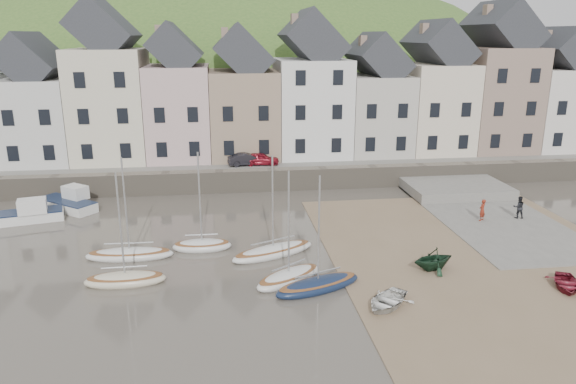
{
  "coord_description": "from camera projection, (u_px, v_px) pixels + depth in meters",
  "views": [
    {
      "loc": [
        -4.2,
        -26.71,
        12.69
      ],
      "look_at": [
        0.0,
        6.0,
        3.0
      ],
      "focal_mm": 33.48,
      "sensor_mm": 36.0,
      "label": 1
    }
  ],
  "objects": [
    {
      "name": "ground",
      "position": [
        302.0,
        275.0,
        29.51
      ],
      "size": [
        160.0,
        160.0,
        0.0
      ],
      "primitive_type": "plane",
      "color": "#464037",
      "rests_on": "ground"
    },
    {
      "name": "quay_land",
      "position": [
        258.0,
        146.0,
        59.75
      ],
      "size": [
        90.0,
        30.0,
        1.5
      ],
      "primitive_type": "cube",
      "color": "#3B5E25",
      "rests_on": "ground"
    },
    {
      "name": "quay_street",
      "position": [
        268.0,
        163.0,
        48.58
      ],
      "size": [
        70.0,
        7.0,
        0.1
      ],
      "primitive_type": "cube",
      "color": "slate",
      "rests_on": "quay_land"
    },
    {
      "name": "seawall",
      "position": [
        271.0,
        179.0,
        45.43
      ],
      "size": [
        70.0,
        1.2,
        1.8
      ],
      "primitive_type": "cube",
      "color": "slate",
      "rests_on": "ground"
    },
    {
      "name": "beach",
      "position": [
        491.0,
        264.0,
        30.84
      ],
      "size": [
        18.0,
        26.0,
        0.06
      ],
      "primitive_type": "cube",
      "color": "#786349",
      "rests_on": "ground"
    },
    {
      "name": "slipway",
      "position": [
        489.0,
        216.0,
        38.94
      ],
      "size": [
        8.0,
        18.0,
        0.12
      ],
      "primitive_type": "cube",
      "color": "slate",
      "rests_on": "ground"
    },
    {
      "name": "hillside",
      "position": [
        218.0,
        223.0,
        91.06
      ],
      "size": [
        134.4,
        84.0,
        84.0
      ],
      "color": "#3B5E25",
      "rests_on": "ground"
    },
    {
      "name": "townhouse_terrace",
      "position": [
        282.0,
        94.0,
        50.49
      ],
      "size": [
        61.05,
        8.0,
        13.93
      ],
      "color": "white",
      "rests_on": "quay_land"
    },
    {
      "name": "sailboat_0",
      "position": [
        130.0,
        254.0,
        31.63
      ],
      "size": [
        5.17,
        1.64,
        6.32
      ],
      "color": "silver",
      "rests_on": "ground"
    },
    {
      "name": "sailboat_1",
      "position": [
        202.0,
        245.0,
        32.95
      ],
      "size": [
        3.63,
        1.55,
        6.32
      ],
      "color": "silver",
      "rests_on": "ground"
    },
    {
      "name": "sailboat_2",
      "position": [
        125.0,
        279.0,
        28.38
      ],
      "size": [
        4.3,
        1.58,
        6.32
      ],
      "color": "beige",
      "rests_on": "ground"
    },
    {
      "name": "sailboat_3",
      "position": [
        289.0,
        277.0,
        28.63
      ],
      "size": [
        4.36,
        3.62,
        6.32
      ],
      "color": "silver",
      "rests_on": "ground"
    },
    {
      "name": "sailboat_4",
      "position": [
        273.0,
        251.0,
        32.06
      ],
      "size": [
        5.57,
        3.57,
        6.32
      ],
      "color": "silver",
      "rests_on": "ground"
    },
    {
      "name": "sailboat_5",
      "position": [
        318.0,
        285.0,
        27.75
      ],
      "size": [
        5.14,
        3.17,
        6.32
      ],
      "color": "#13203D",
      "rests_on": "ground"
    },
    {
      "name": "motorboat_0",
      "position": [
        25.0,
        214.0,
        37.67
      ],
      "size": [
        5.56,
        2.95,
        1.7
      ],
      "color": "silver",
      "rests_on": "ground"
    },
    {
      "name": "motorboat_2",
      "position": [
        69.0,
        202.0,
        40.47
      ],
      "size": [
        4.99,
        4.48,
        1.7
      ],
      "color": "silver",
      "rests_on": "ground"
    },
    {
      "name": "rowboat_white",
      "position": [
        387.0,
        301.0,
        25.87
      ],
      "size": [
        3.48,
        3.48,
        0.59
      ],
      "primitive_type": "imported",
      "rotation": [
        0.0,
        0.0,
        -0.79
      ],
      "color": "silver",
      "rests_on": "beach"
    },
    {
      "name": "rowboat_green",
      "position": [
        433.0,
        259.0,
        29.86
      ],
      "size": [
        2.91,
        2.67,
        1.3
      ],
      "primitive_type": "imported",
      "rotation": [
        0.0,
        0.0,
        -1.32
      ],
      "color": "#16321F",
      "rests_on": "beach"
    },
    {
      "name": "rowboat_red",
      "position": [
        567.0,
        283.0,
        27.75
      ],
      "size": [
        2.8,
        3.16,
        0.54
      ],
      "primitive_type": "imported",
      "rotation": [
        0.0,
        0.0,
        -0.44
      ],
      "color": "maroon",
      "rests_on": "beach"
    },
    {
      "name": "person_red",
      "position": [
        482.0,
        210.0,
        37.57
      ],
      "size": [
        0.68,
        0.63,
        1.55
      ],
      "primitive_type": "imported",
      "rotation": [
        0.0,
        0.0,
        3.76
      ],
      "color": "maroon",
      "rests_on": "slipway"
    },
    {
      "name": "person_dark",
      "position": [
        519.0,
        207.0,
        38.07
      ],
      "size": [
        0.89,
        0.76,
        1.61
      ],
      "primitive_type": "imported",
      "rotation": [
        0.0,
        0.0,
        2.94
      ],
      "color": "black",
      "rests_on": "slipway"
    },
    {
      "name": "car_left",
      "position": [
        261.0,
        159.0,
        47.37
      ],
      "size": [
        3.33,
        1.56,
        1.1
      ],
      "primitive_type": "imported",
      "rotation": [
        0.0,
        0.0,
        1.49
      ],
      "color": "maroon",
      "rests_on": "quay_street"
    },
    {
      "name": "car_right",
      "position": [
        247.0,
        159.0,
        47.22
      ],
      "size": [
        3.46,
        1.62,
        1.1
      ],
      "primitive_type": "imported",
      "rotation": [
        0.0,
        0.0,
        1.71
      ],
      "color": "black",
      "rests_on": "quay_street"
    }
  ]
}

